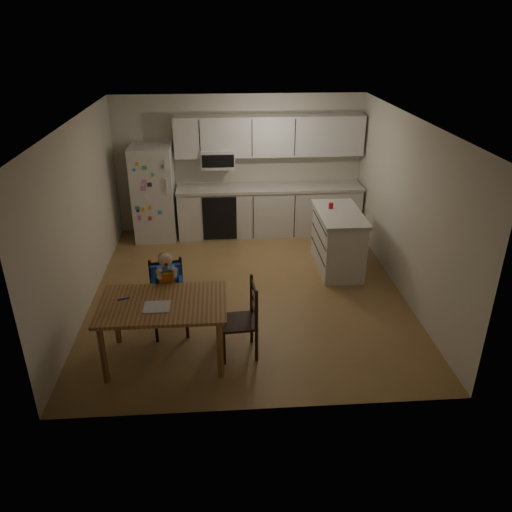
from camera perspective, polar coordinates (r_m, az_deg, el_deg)
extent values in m
cube|color=olive|center=(7.45, -0.95, -4.02)|extent=(4.50, 5.00, 0.01)
cube|color=beige|center=(9.31, -1.90, 10.42)|extent=(4.50, 0.02, 2.50)
cube|color=beige|center=(7.17, -19.33, 4.33)|extent=(0.02, 5.00, 2.50)
cube|color=beige|center=(7.39, 16.76, 5.29)|extent=(0.02, 5.00, 2.50)
cube|color=white|center=(6.59, -1.11, 15.30)|extent=(4.50, 5.00, 0.01)
cube|color=silver|center=(9.16, -11.58, 7.05)|extent=(0.72, 0.70, 1.70)
cube|color=silver|center=(9.30, 1.53, 5.12)|extent=(3.34, 0.60, 0.86)
cube|color=beige|center=(9.14, 1.57, 7.80)|extent=(3.37, 0.62, 0.05)
cube|color=black|center=(8.97, -4.15, 4.27)|extent=(0.60, 0.02, 0.80)
cube|color=silver|center=(9.05, 1.55, 13.57)|extent=(3.34, 0.34, 0.70)
cube|color=silver|center=(9.06, -4.37, 11.06)|extent=(0.60, 0.38, 0.33)
cube|color=silver|center=(8.05, 9.32, 1.59)|extent=(0.61, 1.23, 0.90)
cube|color=beige|center=(7.87, 9.56, 4.76)|extent=(0.68, 1.29, 0.05)
cylinder|color=red|center=(7.99, 8.56, 5.70)|extent=(0.07, 0.07, 0.09)
cube|color=brown|center=(5.76, -10.62, -5.42)|extent=(1.44, 0.92, 0.04)
cylinder|color=brown|center=(5.77, -17.07, -10.73)|extent=(0.07, 0.07, 0.73)
cylinder|color=brown|center=(6.38, -15.73, -6.73)|extent=(0.07, 0.07, 0.73)
cylinder|color=brown|center=(5.61, -4.11, -10.62)|extent=(0.07, 0.07, 0.73)
cylinder|color=brown|center=(6.24, -4.16, -6.52)|extent=(0.07, 0.07, 0.73)
cube|color=#BBBBC1|center=(5.66, -11.26, -5.73)|extent=(0.29, 0.25, 0.01)
cylinder|color=blue|center=(5.91, -15.01, -4.74)|extent=(0.12, 0.06, 0.02)
cube|color=black|center=(6.40, -9.91, -5.22)|extent=(0.49, 0.49, 0.03)
cube|color=black|center=(6.36, -11.34, -8.00)|extent=(0.04, 0.04, 0.42)
cube|color=black|center=(6.68, -11.54, -6.24)|extent=(0.04, 0.04, 0.42)
cube|color=black|center=(6.37, -7.90, -7.63)|extent=(0.04, 0.04, 0.42)
cube|color=black|center=(6.69, -8.28, -5.89)|extent=(0.04, 0.04, 0.42)
cube|color=black|center=(6.44, -10.23, -2.34)|extent=(0.42, 0.11, 0.50)
cube|color=blue|center=(6.37, -9.95, -4.71)|extent=(0.43, 0.40, 0.10)
cube|color=blue|center=(6.39, -10.21, -2.38)|extent=(0.39, 0.12, 0.34)
cube|color=#649FF1|center=(6.33, -9.98, -4.35)|extent=(0.34, 0.30, 0.02)
cube|color=#3169A6|center=(6.24, -10.16, -2.40)|extent=(0.24, 0.18, 0.26)
cube|color=red|center=(6.19, -10.10, -2.75)|extent=(0.19, 0.04, 0.20)
sphere|color=beige|center=(6.13, -10.32, -0.41)|extent=(0.20, 0.20, 0.17)
ellipsoid|color=olive|center=(6.12, -10.34, -0.26)|extent=(0.19, 0.18, 0.14)
cube|color=black|center=(5.93, -2.07, -7.56)|extent=(0.45, 0.45, 0.03)
cube|color=black|center=(6.19, -4.02, -8.49)|extent=(0.04, 0.04, 0.42)
cube|color=black|center=(6.23, -0.50, -8.21)|extent=(0.04, 0.04, 0.42)
cube|color=black|center=(5.88, -3.68, -10.54)|extent=(0.04, 0.04, 0.42)
cube|color=black|center=(5.92, 0.05, -10.23)|extent=(0.04, 0.04, 0.42)
cube|color=black|center=(5.81, -0.25, -5.21)|extent=(0.07, 0.42, 0.50)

